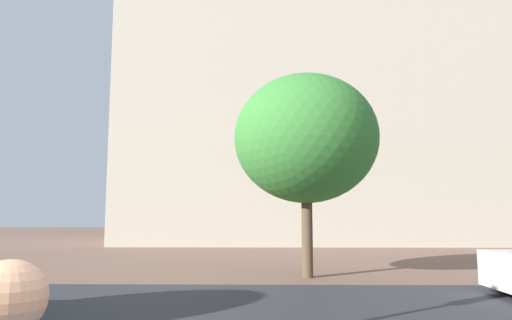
# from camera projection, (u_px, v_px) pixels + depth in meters

# --- Properties ---
(ground_plane) EXTENTS (120.00, 120.00, 0.00)m
(ground_plane) POSITION_uv_depth(u_px,v_px,m) (265.00, 299.00, 10.23)
(ground_plane) COLOR brown
(street_asphalt_strip) EXTENTS (120.00, 6.75, 0.00)m
(street_asphalt_strip) POSITION_uv_depth(u_px,v_px,m) (266.00, 311.00, 8.94)
(street_asphalt_strip) COLOR #2D2D33
(street_asphalt_strip) RESTS_ON ground_plane
(landmark_building) EXTENTS (25.45, 10.66, 41.08)m
(landmark_building) POSITION_uv_depth(u_px,v_px,m) (305.00, 72.00, 32.80)
(landmark_building) COLOR #B2A893
(landmark_building) RESTS_ON ground_plane
(tree_curb_far) EXTENTS (4.44, 4.44, 6.21)m
(tree_curb_far) POSITION_uv_depth(u_px,v_px,m) (306.00, 139.00, 14.21)
(tree_curb_far) COLOR brown
(tree_curb_far) RESTS_ON ground_plane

